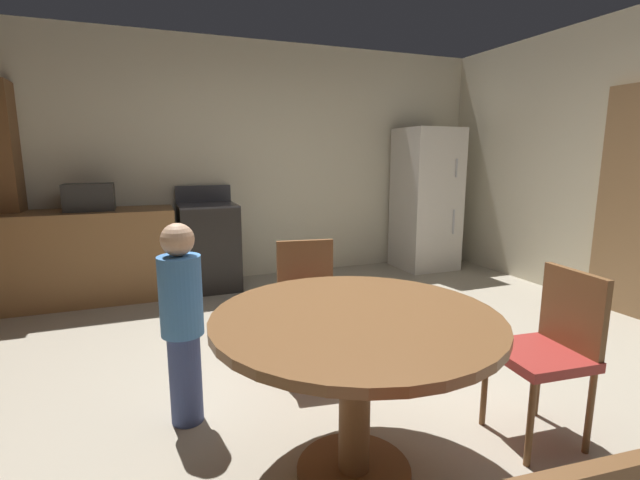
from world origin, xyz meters
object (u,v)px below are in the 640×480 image
chair_east (551,344)px  chair_north (308,298)px  person_child (182,320)px  dining_table (355,348)px  oven_range (209,246)px  refrigerator (426,199)px  microwave (89,197)px

chair_east → chair_north: same height
chair_north → person_child: bearing=-60.2°
chair_east → person_child: 1.88m
dining_table → chair_east: chair_east is taller
dining_table → chair_north: bearing=81.5°
oven_range → refrigerator: refrigerator is taller
oven_range → chair_north: bearing=-81.0°
chair_east → person_child: person_child is taller
microwave → chair_north: microwave is taller
dining_table → person_child: size_ratio=1.13×
refrigerator → chair_north: refrigerator is taller
oven_range → dining_table: bearing=-86.5°
refrigerator → oven_range: bearing=178.9°
microwave → chair_east: 4.09m
oven_range → person_child: bearing=-100.6°
oven_range → chair_north: (0.35, -2.20, 0.03)m
microwave → person_child: microwave is taller
chair_north → person_child: person_child is taller
oven_range → chair_north: size_ratio=1.26×
oven_range → person_child: (-0.47, -2.51, 0.11)m
dining_table → person_child: bearing=133.3°
person_child → refrigerator: bearing=84.4°
oven_range → refrigerator: size_ratio=0.62×
chair_east → person_child: bearing=-19.8°
refrigerator → chair_east: bearing=-114.5°
oven_range → refrigerator: 2.74m
microwave → chair_east: size_ratio=0.51×
oven_range → dining_table: oven_range is taller
oven_range → person_child: oven_range is taller
dining_table → person_child: person_child is taller
refrigerator → microwave: 3.82m
oven_range → microwave: (-1.11, -0.00, 0.56)m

